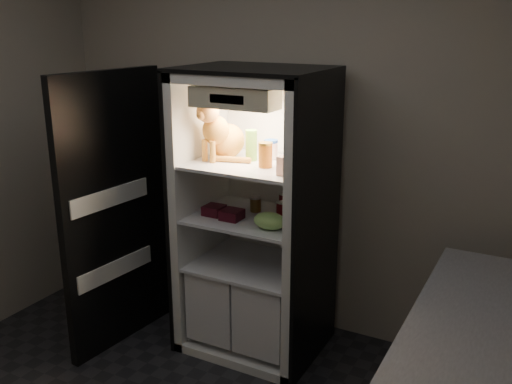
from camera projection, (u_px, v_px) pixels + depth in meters
room_shell at (99, 153)px, 2.34m from camera, size 3.60×3.60×3.60m
refrigerator at (257, 234)px, 3.75m from camera, size 0.90×0.72×1.88m
fridge_door at (115, 214)px, 3.76m from camera, size 0.15×0.87×1.85m
tabby_cat at (221, 134)px, 3.61m from camera, size 0.35×0.41×0.42m
parmesan_shaker at (251, 145)px, 3.59m from camera, size 0.07×0.07×0.19m
mayo_tub at (271, 149)px, 3.64m from camera, size 0.09×0.09×0.12m
salsa_jar at (265, 155)px, 3.43m from camera, size 0.09×0.09×0.15m
pepper_jar at (298, 145)px, 3.51m from camera, size 0.14×0.14×0.23m
cream_carton at (284, 166)px, 3.25m from camera, size 0.06×0.06×0.11m
soda_can_a at (284, 204)px, 3.67m from camera, size 0.07×0.07×0.13m
soda_can_b at (286, 210)px, 3.58m from camera, size 0.06×0.06×0.12m
soda_can_c at (282, 213)px, 3.50m from camera, size 0.07×0.07×0.14m
condiment_jar at (256, 204)px, 3.72m from camera, size 0.07×0.07×0.10m
grape_bag at (270, 221)px, 3.41m from camera, size 0.20×0.15×0.10m
berry_box_left at (214, 210)px, 3.66m from camera, size 0.12×0.12×0.06m
berry_box_right at (232, 215)px, 3.58m from camera, size 0.13×0.13×0.06m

